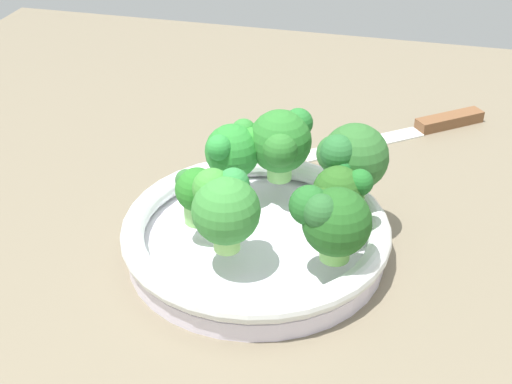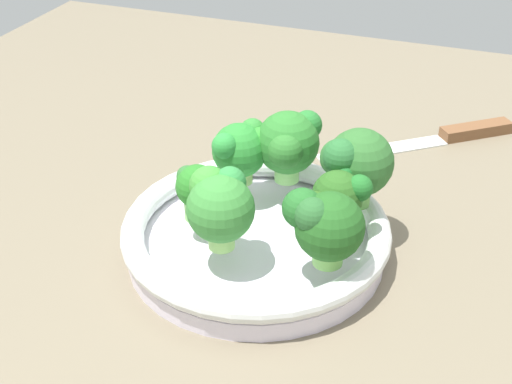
{
  "view_description": "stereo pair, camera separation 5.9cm",
  "coord_description": "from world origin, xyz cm",
  "px_view_note": "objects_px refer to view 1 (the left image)",
  "views": [
    {
      "loc": [
        11.93,
        -54.27,
        42.83
      ],
      "look_at": [
        -2.02,
        0.53,
        7.16
      ],
      "focal_mm": 49.86,
      "sensor_mm": 36.0,
      "label": 1
    },
    {
      "loc": [
        17.57,
        -52.52,
        42.83
      ],
      "look_at": [
        -2.02,
        0.53,
        7.16
      ],
      "focal_mm": 49.86,
      "sensor_mm": 36.0,
      "label": 2
    }
  ],
  "objects_px": {
    "broccoli_floret_1": "(331,219)",
    "broccoli_floret_2": "(351,158)",
    "broccoli_floret_3": "(196,192)",
    "broccoli_floret_5": "(342,191)",
    "broccoli_floret_0": "(282,142)",
    "broccoli_floret_4": "(234,150)",
    "bowl": "(256,235)",
    "knife": "(419,128)",
    "broccoli_floret_6": "(225,206)"
  },
  "relations": [
    {
      "from": "broccoli_floret_1",
      "to": "broccoli_floret_2",
      "type": "xyz_separation_m",
      "value": [
        0.0,
        0.1,
        0.01
      ]
    },
    {
      "from": "broccoli_floret_3",
      "to": "broccoli_floret_5",
      "type": "relative_size",
      "value": 0.93
    },
    {
      "from": "broccoli_floret_0",
      "to": "broccoli_floret_5",
      "type": "xyz_separation_m",
      "value": [
        0.07,
        -0.07,
        -0.01
      ]
    },
    {
      "from": "broccoli_floret_5",
      "to": "broccoli_floret_4",
      "type": "bearing_deg",
      "value": 157.49
    },
    {
      "from": "bowl",
      "to": "broccoli_floret_0",
      "type": "relative_size",
      "value": 3.42
    },
    {
      "from": "broccoli_floret_4",
      "to": "broccoli_floret_5",
      "type": "distance_m",
      "value": 0.13
    },
    {
      "from": "broccoli_floret_2",
      "to": "broccoli_floret_5",
      "type": "xyz_separation_m",
      "value": [
        -0.0,
        -0.04,
        -0.01
      ]
    },
    {
      "from": "broccoli_floret_4",
      "to": "broccoli_floret_5",
      "type": "height_order",
      "value": "broccoli_floret_4"
    },
    {
      "from": "broccoli_floret_1",
      "to": "knife",
      "type": "height_order",
      "value": "broccoli_floret_1"
    },
    {
      "from": "broccoli_floret_5",
      "to": "broccoli_floret_6",
      "type": "relative_size",
      "value": 0.84
    },
    {
      "from": "bowl",
      "to": "knife",
      "type": "height_order",
      "value": "bowl"
    },
    {
      "from": "broccoli_floret_3",
      "to": "knife",
      "type": "relative_size",
      "value": 0.25
    },
    {
      "from": "broccoli_floret_6",
      "to": "broccoli_floret_4",
      "type": "bearing_deg",
      "value": 101.62
    },
    {
      "from": "broccoli_floret_2",
      "to": "broccoli_floret_3",
      "type": "bearing_deg",
      "value": -151.53
    },
    {
      "from": "broccoli_floret_1",
      "to": "broccoli_floret_5",
      "type": "relative_size",
      "value": 1.21
    },
    {
      "from": "broccoli_floret_0",
      "to": "broccoli_floret_1",
      "type": "relative_size",
      "value": 1.05
    },
    {
      "from": "bowl",
      "to": "broccoli_floret_4",
      "type": "xyz_separation_m",
      "value": [
        -0.04,
        0.06,
        0.06
      ]
    },
    {
      "from": "broccoli_floret_0",
      "to": "broccoli_floret_4",
      "type": "height_order",
      "value": "broccoli_floret_0"
    },
    {
      "from": "broccoli_floret_0",
      "to": "broccoli_floret_2",
      "type": "bearing_deg",
      "value": -16.27
    },
    {
      "from": "bowl",
      "to": "broccoli_floret_1",
      "type": "relative_size",
      "value": 3.59
    },
    {
      "from": "broccoli_floret_6",
      "to": "bowl",
      "type": "bearing_deg",
      "value": 72.23
    },
    {
      "from": "bowl",
      "to": "broccoli_floret_4",
      "type": "distance_m",
      "value": 0.09
    },
    {
      "from": "broccoli_floret_5",
      "to": "broccoli_floret_6",
      "type": "xyz_separation_m",
      "value": [
        -0.1,
        -0.06,
        0.01
      ]
    },
    {
      "from": "broccoli_floret_2",
      "to": "broccoli_floret_5",
      "type": "height_order",
      "value": "broccoli_floret_2"
    },
    {
      "from": "broccoli_floret_5",
      "to": "broccoli_floret_2",
      "type": "bearing_deg",
      "value": 88.31
    },
    {
      "from": "broccoli_floret_4",
      "to": "broccoli_floret_6",
      "type": "relative_size",
      "value": 0.94
    },
    {
      "from": "broccoli_floret_2",
      "to": "broccoli_floret_3",
      "type": "relative_size",
      "value": 1.43
    },
    {
      "from": "broccoli_floret_5",
      "to": "knife",
      "type": "height_order",
      "value": "broccoli_floret_5"
    },
    {
      "from": "bowl",
      "to": "broccoli_floret_4",
      "type": "bearing_deg",
      "value": 122.67
    },
    {
      "from": "bowl",
      "to": "knife",
      "type": "distance_m",
      "value": 0.34
    },
    {
      "from": "broccoli_floret_0",
      "to": "broccoli_floret_5",
      "type": "bearing_deg",
      "value": -42.5
    },
    {
      "from": "broccoli_floret_3",
      "to": "broccoli_floret_4",
      "type": "relative_size",
      "value": 0.83
    },
    {
      "from": "bowl",
      "to": "broccoli_floret_2",
      "type": "bearing_deg",
      "value": 34.73
    },
    {
      "from": "bowl",
      "to": "broccoli_floret_5",
      "type": "bearing_deg",
      "value": 8.06
    },
    {
      "from": "bowl",
      "to": "broccoli_floret_0",
      "type": "distance_m",
      "value": 0.1
    },
    {
      "from": "broccoli_floret_1",
      "to": "broccoli_floret_0",
      "type": "bearing_deg",
      "value": 120.24
    },
    {
      "from": "bowl",
      "to": "broccoli_floret_0",
      "type": "xyz_separation_m",
      "value": [
        0.01,
        0.08,
        0.06
      ]
    },
    {
      "from": "broccoli_floret_3",
      "to": "broccoli_floret_6",
      "type": "distance_m",
      "value": 0.05
    },
    {
      "from": "broccoli_floret_1",
      "to": "knife",
      "type": "bearing_deg",
      "value": 79.5
    },
    {
      "from": "broccoli_floret_6",
      "to": "knife",
      "type": "xyz_separation_m",
      "value": [
        0.16,
        0.35,
        -0.08
      ]
    },
    {
      "from": "bowl",
      "to": "broccoli_floret_5",
      "type": "relative_size",
      "value": 4.33
    },
    {
      "from": "broccoli_floret_2",
      "to": "broccoli_floret_4",
      "type": "distance_m",
      "value": 0.12
    },
    {
      "from": "broccoli_floret_6",
      "to": "knife",
      "type": "relative_size",
      "value": 0.32
    },
    {
      "from": "bowl",
      "to": "broccoli_floret_2",
      "type": "distance_m",
      "value": 0.12
    },
    {
      "from": "broccoli_floret_0",
      "to": "broccoli_floret_2",
      "type": "xyz_separation_m",
      "value": [
        0.07,
        -0.02,
        0.0
      ]
    },
    {
      "from": "bowl",
      "to": "broccoli_floret_3",
      "type": "height_order",
      "value": "broccoli_floret_3"
    },
    {
      "from": "broccoli_floret_0",
      "to": "broccoli_floret_4",
      "type": "xyz_separation_m",
      "value": [
        -0.05,
        -0.02,
        -0.01
      ]
    },
    {
      "from": "broccoli_floret_2",
      "to": "broccoli_floret_4",
      "type": "xyz_separation_m",
      "value": [
        -0.12,
        0.0,
        -0.01
      ]
    },
    {
      "from": "broccoli_floret_4",
      "to": "broccoli_floret_5",
      "type": "xyz_separation_m",
      "value": [
        0.12,
        -0.05,
        -0.0
      ]
    },
    {
      "from": "broccoli_floret_3",
      "to": "broccoli_floret_6",
      "type": "relative_size",
      "value": 0.78
    }
  ]
}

